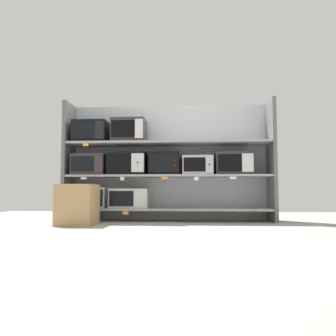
# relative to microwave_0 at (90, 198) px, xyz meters

# --- Properties ---
(ground) EXTENTS (6.86, 6.00, 0.02)m
(ground) POSITION_rel_microwave_0_xyz_m (1.13, -1.00, -0.34)
(ground) COLOR gray
(back_panel) EXTENTS (3.06, 0.04, 1.72)m
(back_panel) POSITION_rel_microwave_0_xyz_m (1.13, 0.24, 0.53)
(back_panel) COLOR #9EA3A8
(back_panel) RESTS_ON ground
(upright_left) EXTENTS (0.05, 0.44, 1.72)m
(upright_left) POSITION_rel_microwave_0_xyz_m (-0.33, 0.00, 0.53)
(upright_left) COLOR #5B5B5E
(upright_left) RESTS_ON ground
(upright_right) EXTENTS (0.05, 0.44, 1.72)m
(upright_right) POSITION_rel_microwave_0_xyz_m (2.59, 0.00, 0.53)
(upright_right) COLOR #5B5B5E
(upright_right) RESTS_ON ground
(shelf_0) EXTENTS (2.86, 0.44, 0.03)m
(shelf_0) POSITION_rel_microwave_0_xyz_m (1.13, 0.00, -0.16)
(shelf_0) COLOR #99999E
(shelf_0) RESTS_ON ground
(microwave_0) EXTENTS (0.48, 0.36, 0.29)m
(microwave_0) POSITION_rel_microwave_0_xyz_m (0.00, 0.00, 0.00)
(microwave_0) COLOR silver
(microwave_0) RESTS_ON shelf_0
(microwave_1) EXTENTS (0.55, 0.38, 0.28)m
(microwave_1) POSITION_rel_microwave_0_xyz_m (0.58, -0.00, -0.01)
(microwave_1) COLOR beige
(microwave_1) RESTS_ON shelf_0
(price_tag_0) EXTENTS (0.08, 0.00, 0.04)m
(price_tag_0) POSITION_rel_microwave_0_xyz_m (0.56, -0.22, -0.20)
(price_tag_0) COLOR orange
(shelf_1) EXTENTS (2.86, 0.44, 0.03)m
(shelf_1) POSITION_rel_microwave_0_xyz_m (1.13, 0.00, 0.31)
(shelf_1) COLOR #99999E
(microwave_2) EXTENTS (0.47, 0.39, 0.30)m
(microwave_2) POSITION_rel_microwave_0_xyz_m (-0.01, 0.00, 0.47)
(microwave_2) COLOR #34292E
(microwave_2) RESTS_ON shelf_1
(microwave_3) EXTENTS (0.54, 0.40, 0.32)m
(microwave_3) POSITION_rel_microwave_0_xyz_m (0.55, -0.00, 0.49)
(microwave_3) COLOR black
(microwave_3) RESTS_ON shelf_1
(microwave_4) EXTENTS (0.44, 0.34, 0.32)m
(microwave_4) POSITION_rel_microwave_0_xyz_m (1.08, -0.00, 0.49)
(microwave_4) COLOR black
(microwave_4) RESTS_ON shelf_1
(microwave_5) EXTENTS (0.42, 0.41, 0.26)m
(microwave_5) POSITION_rel_microwave_0_xyz_m (1.55, 0.00, 0.46)
(microwave_5) COLOR #B6B5BA
(microwave_5) RESTS_ON shelf_1
(microwave_6) EXTENTS (0.51, 0.35, 0.31)m
(microwave_6) POSITION_rel_microwave_0_xyz_m (2.06, 0.00, 0.48)
(microwave_6) COLOR #2B3232
(microwave_6) RESTS_ON shelf_1
(price_tag_1) EXTENTS (0.08, 0.00, 0.03)m
(price_tag_1) POSITION_rel_microwave_0_xyz_m (-0.03, -0.22, 0.27)
(price_tag_1) COLOR white
(price_tag_2) EXTENTS (0.06, 0.00, 0.05)m
(price_tag_2) POSITION_rel_microwave_0_xyz_m (0.51, -0.22, 0.27)
(price_tag_2) COLOR beige
(price_tag_3) EXTENTS (0.08, 0.00, 0.03)m
(price_tag_3) POSITION_rel_microwave_0_xyz_m (1.10, -0.22, 0.27)
(price_tag_3) COLOR orange
(price_tag_4) EXTENTS (0.06, 0.00, 0.05)m
(price_tag_4) POSITION_rel_microwave_0_xyz_m (1.53, -0.22, 0.27)
(price_tag_4) COLOR white
(price_tag_5) EXTENTS (0.09, 0.00, 0.03)m
(price_tag_5) POSITION_rel_microwave_0_xyz_m (2.02, -0.22, 0.27)
(price_tag_5) COLOR white
(shelf_2) EXTENTS (2.86, 0.44, 0.03)m
(shelf_2) POSITION_rel_microwave_0_xyz_m (1.13, 0.00, 0.78)
(shelf_2) COLOR #99999E
(microwave_7) EXTENTS (0.49, 0.39, 0.32)m
(microwave_7) POSITION_rel_microwave_0_xyz_m (0.00, -0.00, 0.95)
(microwave_7) COLOR black
(microwave_7) RESTS_ON shelf_2
(microwave_8) EXTENTS (0.48, 0.40, 0.34)m
(microwave_8) POSITION_rel_microwave_0_xyz_m (0.56, 0.00, 0.96)
(microwave_8) COLOR #342C2F
(microwave_8) RESTS_ON shelf_2
(price_tag_6) EXTENTS (0.08, 0.00, 0.04)m
(price_tag_6) POSITION_rel_microwave_0_xyz_m (-0.01, -0.22, 0.74)
(price_tag_6) COLOR orange
(shipping_carton) EXTENTS (0.45, 0.45, 0.51)m
(shipping_carton) POSITION_rel_microwave_0_xyz_m (0.02, -0.58, -0.07)
(shipping_carton) COLOR tan
(shipping_carton) RESTS_ON ground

